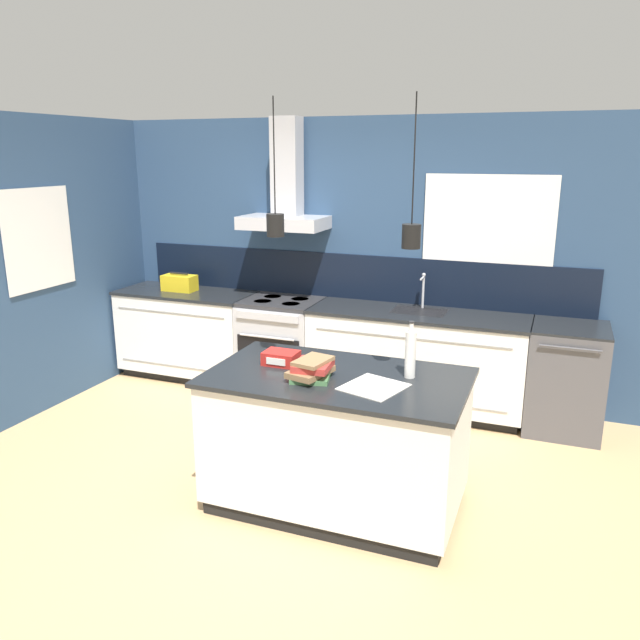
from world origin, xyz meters
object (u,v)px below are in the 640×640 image
Objects in this scene: dishwasher at (566,379)px; yellow_toolbox at (179,283)px; bottle_on_island at (410,353)px; book_stack at (312,369)px; red_supply_box at (281,358)px; oven_range at (282,345)px.

dishwasher is 2.68× the size of yellow_toolbox.
book_stack is (-0.56, -0.25, -0.09)m from bottle_on_island.
book_stack reaches higher than red_supply_box.
bottle_on_island is 3.24m from yellow_toolbox.
dishwasher is at bearing 43.43° from red_supply_box.
dishwasher is at bearing 0.09° from oven_range.
oven_range is 4.04× the size of red_supply_box.
yellow_toolbox is at bearing 179.78° from oven_range.
bottle_on_island is 1.04× the size of book_stack.
yellow_toolbox is (-2.79, 1.65, -0.08)m from bottle_on_island.
oven_range is at bearing 114.63° from red_supply_box.
book_stack is at bearing -60.31° from oven_range.
yellow_toolbox reaches higher than red_supply_box.
oven_range is 2.40m from bottle_on_island.
oven_range is at bearing -179.91° from dishwasher.
red_supply_box reaches higher than oven_range.
book_stack is 2.92m from yellow_toolbox.
oven_range is 2.24m from book_stack.
dishwasher is 3.78m from yellow_toolbox.
yellow_toolbox is (-3.74, 0.00, 0.54)m from dishwasher.
red_supply_box is (0.78, -1.71, 0.50)m from oven_range.
bottle_on_island is (-0.96, -1.65, 0.61)m from dishwasher.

